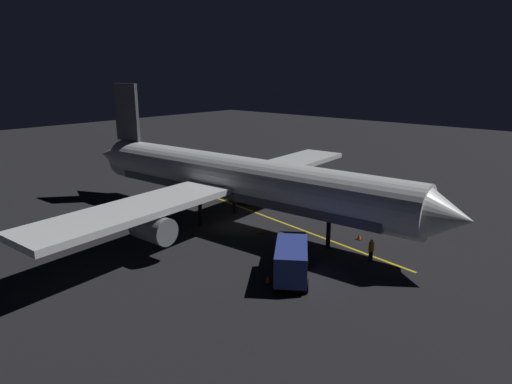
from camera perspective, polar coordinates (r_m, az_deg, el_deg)
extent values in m
cube|color=black|center=(40.52, -2.12, -4.41)|extent=(180.00, 180.00, 0.20)
cube|color=gold|center=(40.11, 4.85, -4.51)|extent=(3.98, 24.49, 0.01)
cylinder|color=white|center=(39.23, -2.19, 1.75)|extent=(6.62, 33.34, 4.06)
cube|color=#4C4C56|center=(39.51, -2.17, 0.17)|extent=(6.03, 28.37, 0.73)
cone|color=white|center=(31.57, 23.74, -3.00)|extent=(4.22, 3.55, 3.98)
cone|color=white|center=(52.59, -17.97, 4.52)|extent=(4.02, 5.14, 3.65)
cube|color=#4C4C56|center=(49.65, -16.53, 9.94)|extent=(0.64, 3.62, 6.07)
cube|color=white|center=(48.62, 4.15, 3.66)|extent=(17.28, 6.10, 0.50)
cylinder|color=slate|center=(47.60, 4.77, 1.66)|extent=(2.34, 3.35, 2.10)
cube|color=white|center=(33.53, -15.86, -2.31)|extent=(17.28, 6.10, 0.50)
cylinder|color=slate|center=(33.56, -13.28, -4.64)|extent=(2.34, 3.35, 2.10)
cylinder|color=black|center=(35.38, 9.43, -5.43)|extent=(0.39, 0.39, 2.35)
cylinder|color=black|center=(43.52, -2.83, -1.25)|extent=(0.39, 0.39, 2.35)
cylinder|color=black|center=(40.08, -7.30, -2.84)|extent=(0.39, 0.39, 2.35)
cube|color=navy|center=(29.70, 4.63, -8.83)|extent=(4.97, 4.39, 2.03)
cube|color=#38383D|center=(32.75, 4.77, -6.96)|extent=(2.62, 2.67, 1.50)
cylinder|color=black|center=(31.59, 4.67, -9.31)|extent=(2.07, 2.40, 0.90)
cylinder|color=black|center=(28.69, 4.49, -12.00)|extent=(2.07, 2.40, 0.90)
cube|color=silver|center=(46.64, 2.48, 0.18)|extent=(4.47, 4.57, 1.89)
cube|color=#38383D|center=(46.58, -1.27, -0.08)|extent=(2.69, 2.68, 1.50)
cylinder|color=black|center=(46.82, 0.63, -0.95)|extent=(2.30, 2.24, 0.90)
cylinder|color=black|center=(47.03, 4.30, -0.92)|extent=(2.30, 2.24, 0.90)
cylinder|color=black|center=(33.89, 14.75, -8.07)|extent=(0.32, 0.32, 0.85)
cylinder|color=orange|center=(33.60, 14.83, -6.90)|extent=(0.40, 0.40, 0.65)
sphere|color=tan|center=(33.44, 14.89, -6.19)|extent=(0.24, 0.24, 0.24)
cone|color=#EA590F|center=(29.71, 1.58, -11.32)|extent=(0.36, 0.36, 0.55)
cube|color=black|center=(29.83, 1.58, -11.77)|extent=(0.50, 0.50, 0.03)
cone|color=#EA590F|center=(37.93, 13.33, -5.65)|extent=(0.36, 0.36, 0.55)
cube|color=black|center=(38.02, 13.31, -6.02)|extent=(0.50, 0.50, 0.03)
cone|color=#EA590F|center=(38.39, 0.48, -4.96)|extent=(0.36, 0.36, 0.55)
cube|color=black|center=(38.48, 0.48, -5.32)|extent=(0.50, 0.50, 0.03)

